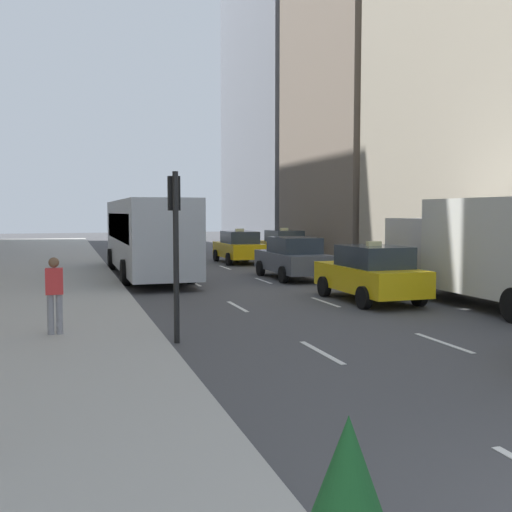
% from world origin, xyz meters
% --- Properties ---
extents(sidewalk_left, '(8.00, 66.00, 0.15)m').
position_xyz_m(sidewalk_left, '(-7.00, 27.00, 0.07)').
color(sidewalk_left, '#ADAAA3').
rests_on(sidewalk_left, ground).
extents(lane_markings, '(5.72, 56.00, 0.01)m').
position_xyz_m(lane_markings, '(2.60, 23.00, 0.01)').
color(lane_markings, white).
rests_on(lane_markings, ground).
extents(taxi_lead, '(2.02, 4.40, 1.87)m').
position_xyz_m(taxi_lead, '(4.00, 28.41, 0.88)').
color(taxi_lead, yellow).
rests_on(taxi_lead, ground).
extents(taxi_second, '(2.02, 4.40, 1.87)m').
position_xyz_m(taxi_second, '(6.80, 29.09, 0.88)').
color(taxi_second, yellow).
rests_on(taxi_second, ground).
extents(taxi_fourth, '(2.02, 4.40, 1.87)m').
position_xyz_m(taxi_fourth, '(4.00, 13.76, 0.88)').
color(taxi_fourth, yellow).
rests_on(taxi_fourth, ground).
extents(sedan_black_near, '(2.02, 4.56, 1.73)m').
position_xyz_m(sedan_black_near, '(4.00, 20.39, 0.88)').
color(sedan_black_near, '#565B66').
rests_on(sedan_black_near, ground).
extents(city_bus, '(2.80, 11.61, 3.25)m').
position_xyz_m(city_bus, '(-1.61, 23.21, 1.79)').
color(city_bus, '#B7BCC1').
rests_on(city_bus, ground).
extents(box_truck, '(2.58, 8.40, 3.15)m').
position_xyz_m(box_truck, '(6.80, 11.50, 1.71)').
color(box_truck, silver).
rests_on(box_truck, ground).
extents(pedestrian_mid_block, '(0.36, 0.22, 1.65)m').
position_xyz_m(pedestrian_mid_block, '(-5.19, 10.70, 1.07)').
color(pedestrian_mid_block, gray).
rests_on(pedestrian_mid_block, sidewalk_left).
extents(traffic_light_pole, '(0.24, 0.42, 3.60)m').
position_xyz_m(traffic_light_pole, '(-2.75, 9.82, 2.41)').
color(traffic_light_pole, black).
rests_on(traffic_light_pole, ground).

